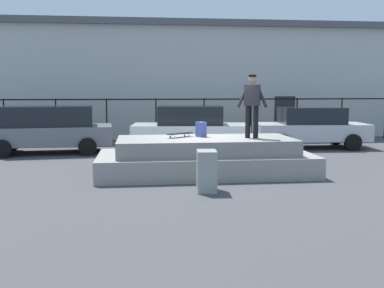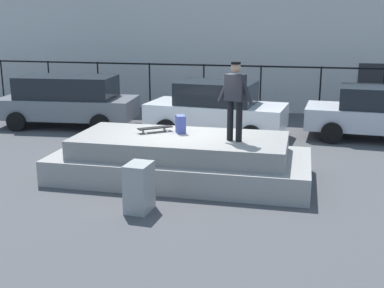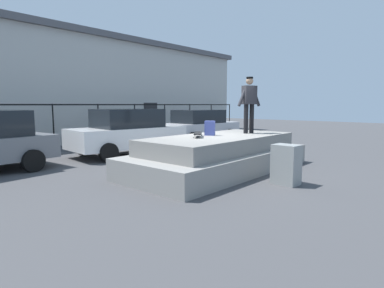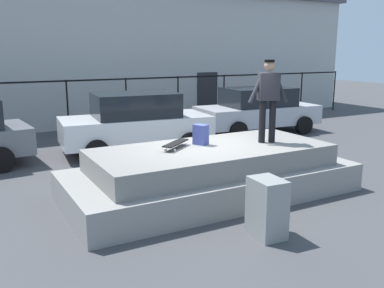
{
  "view_description": "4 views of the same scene",
  "coord_description": "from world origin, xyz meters",
  "px_view_note": "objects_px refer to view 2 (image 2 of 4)",
  "views": [
    {
      "loc": [
        -1.82,
        -12.54,
        2.36
      ],
      "look_at": [
        -0.24,
        0.99,
        0.68
      ],
      "focal_mm": 41.95,
      "sensor_mm": 36.0,
      "label": 1
    },
    {
      "loc": [
        2.67,
        -11.01,
        3.63
      ],
      "look_at": [
        0.11,
        0.28,
        0.67
      ],
      "focal_mm": 46.13,
      "sensor_mm": 36.0,
      "label": 2
    },
    {
      "loc": [
        -7.4,
        -5.72,
        1.89
      ],
      "look_at": [
        -0.62,
        0.21,
        0.78
      ],
      "focal_mm": 29.88,
      "sensor_mm": 36.0,
      "label": 3
    },
    {
      "loc": [
        -4.4,
        -7.45,
        2.91
      ],
      "look_at": [
        0.15,
        0.8,
        0.83
      ],
      "focal_mm": 39.57,
      "sensor_mm": 36.0,
      "label": 4
    }
  ],
  "objects_px": {
    "car_white_sedan_mid": "(216,109)",
    "car_grey_hatchback_near": "(68,100)",
    "skateboard": "(155,128)",
    "backpack": "(181,124)",
    "skateboarder": "(235,96)",
    "car_silver_sedan_far": "(380,113)",
    "utility_box": "(139,187)"
  },
  "relations": [
    {
      "from": "skateboard",
      "to": "car_grey_hatchback_near",
      "type": "relative_size",
      "value": 0.16
    },
    {
      "from": "car_white_sedan_mid",
      "to": "backpack",
      "type": "bearing_deg",
      "value": -92.0
    },
    {
      "from": "car_grey_hatchback_near",
      "to": "utility_box",
      "type": "height_order",
      "value": "car_grey_hatchback_near"
    },
    {
      "from": "skateboarder",
      "to": "car_grey_hatchback_near",
      "type": "height_order",
      "value": "skateboarder"
    },
    {
      "from": "car_grey_hatchback_near",
      "to": "skateboarder",
      "type": "bearing_deg",
      "value": -37.09
    },
    {
      "from": "car_grey_hatchback_near",
      "to": "car_silver_sedan_far",
      "type": "height_order",
      "value": "car_grey_hatchback_near"
    },
    {
      "from": "car_white_sedan_mid",
      "to": "skateboarder",
      "type": "bearing_deg",
      "value": -75.12
    },
    {
      "from": "skateboarder",
      "to": "backpack",
      "type": "distance_m",
      "value": 1.63
    },
    {
      "from": "skateboard",
      "to": "car_silver_sedan_far",
      "type": "bearing_deg",
      "value": 39.83
    },
    {
      "from": "skateboard",
      "to": "backpack",
      "type": "relative_size",
      "value": 1.86
    },
    {
      "from": "skateboard",
      "to": "car_white_sedan_mid",
      "type": "xyz_separation_m",
      "value": [
        0.75,
        4.09,
        -0.23
      ]
    },
    {
      "from": "skateboard",
      "to": "car_grey_hatchback_near",
      "type": "xyz_separation_m",
      "value": [
        -4.47,
        4.43,
        -0.19
      ]
    },
    {
      "from": "backpack",
      "to": "car_silver_sedan_far",
      "type": "distance_m",
      "value": 6.93
    },
    {
      "from": "skateboard",
      "to": "skateboarder",
      "type": "bearing_deg",
      "value": -12.36
    },
    {
      "from": "car_silver_sedan_far",
      "to": "backpack",
      "type": "bearing_deg",
      "value": -137.31
    },
    {
      "from": "car_silver_sedan_far",
      "to": "utility_box",
      "type": "bearing_deg",
      "value": -126.49
    },
    {
      "from": "skateboard",
      "to": "backpack",
      "type": "bearing_deg",
      "value": 5.43
    },
    {
      "from": "car_white_sedan_mid",
      "to": "car_grey_hatchback_near",
      "type": "bearing_deg",
      "value": 176.3
    },
    {
      "from": "car_white_sedan_mid",
      "to": "skateboard",
      "type": "bearing_deg",
      "value": -100.37
    },
    {
      "from": "car_white_sedan_mid",
      "to": "utility_box",
      "type": "relative_size",
      "value": 4.65
    },
    {
      "from": "backpack",
      "to": "car_grey_hatchback_near",
      "type": "bearing_deg",
      "value": 23.53
    },
    {
      "from": "backpack",
      "to": "utility_box",
      "type": "bearing_deg",
      "value": 149.4
    },
    {
      "from": "skateboarder",
      "to": "car_silver_sedan_far",
      "type": "xyz_separation_m",
      "value": [
        3.74,
        5.17,
        -1.17
      ]
    },
    {
      "from": "utility_box",
      "to": "skateboarder",
      "type": "bearing_deg",
      "value": 55.9
    },
    {
      "from": "skateboard",
      "to": "car_white_sedan_mid",
      "type": "distance_m",
      "value": 4.16
    },
    {
      "from": "car_grey_hatchback_near",
      "to": "skateboard",
      "type": "bearing_deg",
      "value": -44.72
    },
    {
      "from": "skateboarder",
      "to": "utility_box",
      "type": "bearing_deg",
      "value": -128.01
    },
    {
      "from": "car_white_sedan_mid",
      "to": "car_silver_sedan_far",
      "type": "xyz_separation_m",
      "value": [
        4.94,
        0.66,
        -0.04
      ]
    },
    {
      "from": "car_silver_sedan_far",
      "to": "skateboard",
      "type": "bearing_deg",
      "value": -140.17
    },
    {
      "from": "car_white_sedan_mid",
      "to": "utility_box",
      "type": "distance_m",
      "value": 6.52
    },
    {
      "from": "skateboard",
      "to": "car_white_sedan_mid",
      "type": "relative_size",
      "value": 0.18
    },
    {
      "from": "skateboard",
      "to": "backpack",
      "type": "xyz_separation_m",
      "value": [
        0.61,
        0.06,
        0.11
      ]
    }
  ]
}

